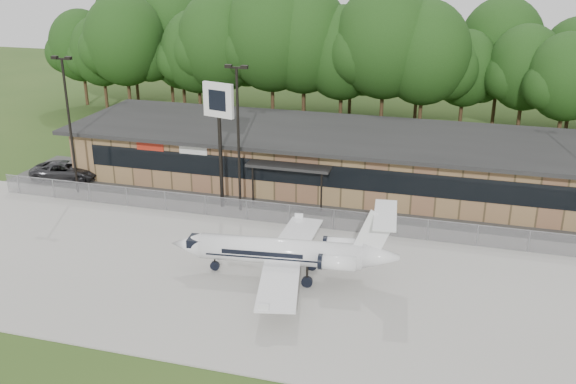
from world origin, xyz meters
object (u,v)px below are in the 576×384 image
(business_jet, at_px, (289,253))
(suv, at_px, (66,171))
(terminal, at_px, (333,156))
(pole_sign, at_px, (219,114))

(business_jet, relative_size, suv, 2.42)
(business_jet, height_order, suv, business_jet)
(terminal, height_order, business_jet, business_jet)
(terminal, relative_size, pole_sign, 4.59)
(business_jet, bearing_deg, terminal, 87.08)
(terminal, distance_m, business_jet, 15.95)
(business_jet, xyz_separation_m, suv, (-21.50, 10.86, -0.81))
(suv, relative_size, pole_sign, 0.60)
(suv, bearing_deg, business_jet, -130.65)
(terminal, distance_m, pole_sign, 10.70)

